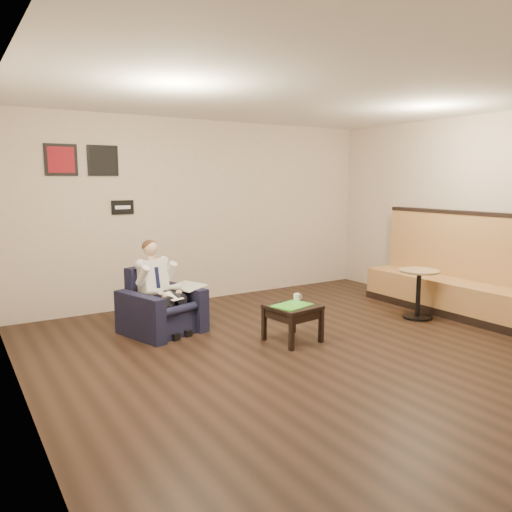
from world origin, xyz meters
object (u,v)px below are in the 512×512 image
coffee_mug (297,297)px  smartphone (287,302)px  seated_man (167,291)px  armchair (162,301)px  cafe_table (418,294)px  side_table (292,323)px  green_folder (292,305)px  banquette (456,264)px

coffee_mug → smartphone: (-0.13, 0.02, -0.04)m
seated_man → coffee_mug: 1.58m
armchair → cafe_table: armchair is taller
seated_man → coffee_mug: size_ratio=11.91×
seated_man → smartphone: seated_man is taller
side_table → green_folder: green_folder is taller
side_table → banquette: (2.69, -0.21, 0.49)m
side_table → coffee_mug: coffee_mug is taller
armchair → green_folder: 1.63m
side_table → banquette: bearing=-4.5°
side_table → banquette: size_ratio=0.19×
armchair → smartphone: armchair is taller
banquette → cafe_table: banquette is taller
smartphone → cafe_table: size_ratio=0.20×
green_folder → coffee_mug: bearing=40.6°
green_folder → side_table: bearing=40.6°
seated_man → banquette: 4.03m
coffee_mug → armchair: bearing=143.0°
armchair → green_folder: armchair is taller
armchair → coffee_mug: size_ratio=8.98×
green_folder → banquette: (2.71, -0.19, 0.27)m
armchair → seated_man: bearing=-90.0°
banquette → green_folder: bearing=176.0°
armchair → green_folder: (1.14, -1.16, 0.04)m
coffee_mug → smartphone: coffee_mug is taller
side_table → cafe_table: bearing=-2.9°
seated_man → cafe_table: size_ratio=1.63×
smartphone → cafe_table: (2.03, -0.26, -0.10)m
seated_man → side_table: bearing=-59.0°
armchair → side_table: size_ratio=1.55×
banquette → cafe_table: (-0.63, 0.11, -0.38)m
coffee_mug → cafe_table: 1.92m
green_folder → cafe_table: size_ratio=0.65×
green_folder → cafe_table: bearing=-2.2°
side_table → banquette: 2.74m
seated_man → green_folder: bearing=-60.3°
green_folder → banquette: bearing=-4.0°
coffee_mug → banquette: (2.53, -0.35, 0.23)m
banquette → cafe_table: size_ratio=4.14×
armchair → seated_man: size_ratio=0.75×
seated_man → coffee_mug: bearing=-51.4°
seated_man → banquette: (3.83, -1.25, 0.16)m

